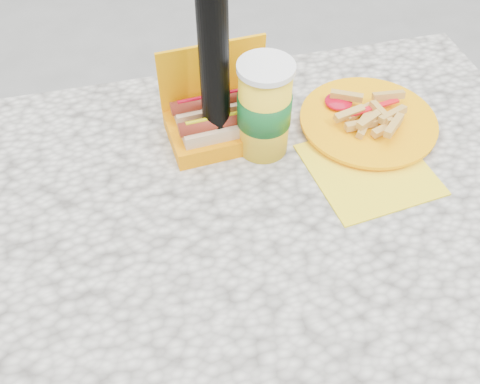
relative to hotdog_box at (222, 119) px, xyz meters
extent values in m
plane|color=slate|center=(-0.02, -0.18, -0.79)|extent=(60.00, 60.00, 0.00)
cube|color=beige|center=(-0.02, -0.18, -0.06)|extent=(1.20, 0.80, 0.05)
cylinder|color=black|center=(-0.52, 0.12, -0.44)|extent=(0.07, 0.07, 0.70)
cylinder|color=black|center=(0.48, 0.12, -0.44)|extent=(0.07, 0.07, 0.70)
cube|color=#FFA400|center=(0.00, 0.00, -0.02)|extent=(0.21, 0.14, 0.04)
cube|color=#FFA400|center=(0.00, 0.06, 0.06)|extent=(0.20, 0.03, 0.13)
cube|color=tan|center=(0.00, -0.04, 0.00)|extent=(0.17, 0.06, 0.04)
cylinder|color=#9A3015|center=(0.00, -0.04, 0.03)|extent=(0.18, 0.04, 0.03)
cylinder|color=#AC9D05|center=(0.00, -0.04, 0.04)|extent=(0.15, 0.02, 0.01)
cube|color=tan|center=(0.00, 0.03, 0.00)|extent=(0.17, 0.06, 0.04)
cylinder|color=#9A3015|center=(0.00, 0.03, 0.03)|extent=(0.18, 0.04, 0.03)
cylinder|color=#AE0319|center=(0.00, 0.03, 0.04)|extent=(0.15, 0.02, 0.01)
cube|color=yellow|center=(0.23, -0.16, -0.04)|extent=(0.23, 0.23, 0.00)
cylinder|color=#FFA400|center=(0.28, -0.04, -0.03)|extent=(0.25, 0.25, 0.01)
cylinder|color=#FFA400|center=(0.28, -0.04, -0.02)|extent=(0.26, 0.26, 0.01)
cube|color=gold|center=(0.25, 0.01, 0.00)|extent=(0.06, 0.04, 0.01)
cube|color=gold|center=(0.29, -0.09, -0.01)|extent=(0.06, 0.03, 0.01)
cube|color=gold|center=(0.30, -0.10, 0.01)|extent=(0.06, 0.05, 0.01)
cube|color=gold|center=(0.25, -0.07, -0.01)|extent=(0.06, 0.02, 0.01)
cube|color=gold|center=(0.27, -0.07, 0.00)|extent=(0.06, 0.04, 0.01)
cube|color=gold|center=(0.28, -0.04, -0.01)|extent=(0.06, 0.05, 0.01)
cube|color=gold|center=(0.26, -0.03, -0.01)|extent=(0.06, 0.04, 0.02)
cube|color=gold|center=(0.26, -0.07, -0.01)|extent=(0.05, 0.06, 0.02)
cube|color=gold|center=(0.33, -0.01, 0.00)|extent=(0.06, 0.02, 0.02)
cube|color=gold|center=(0.31, -0.07, 0.00)|extent=(0.06, 0.04, 0.02)
cube|color=gold|center=(0.29, -0.06, 0.00)|extent=(0.03, 0.06, 0.02)
cube|color=gold|center=(0.24, -0.04, 0.00)|extent=(0.06, 0.03, 0.02)
ellipsoid|color=#AE0319|center=(0.24, 0.01, -0.01)|extent=(0.05, 0.05, 0.02)
cube|color=red|center=(0.29, -0.03, 0.00)|extent=(0.11, 0.03, 0.00)
cylinder|color=yellow|center=(0.06, -0.05, 0.05)|extent=(0.09, 0.09, 0.17)
cylinder|color=#10561F|center=(0.06, -0.05, 0.05)|extent=(0.10, 0.10, 0.06)
cylinder|color=white|center=(0.06, -0.05, 0.14)|extent=(0.10, 0.10, 0.01)
camera|label=1|loc=(-0.15, -0.74, 0.66)|focal=40.00mm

